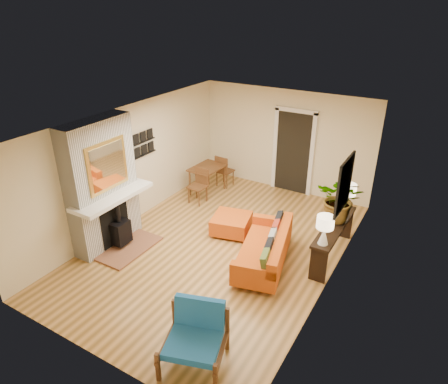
% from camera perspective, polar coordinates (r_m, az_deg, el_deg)
% --- Properties ---
extents(room_shell, '(6.50, 6.50, 6.50)m').
position_cam_1_polar(room_shell, '(9.55, 10.64, 5.20)').
color(room_shell, tan).
rests_on(room_shell, ground).
extents(fireplace, '(1.09, 1.68, 2.60)m').
position_cam_1_polar(fireplace, '(8.07, -16.81, 0.52)').
color(fireplace, white).
rests_on(fireplace, ground).
extents(sofa, '(1.22, 2.01, 0.74)m').
position_cam_1_polar(sofa, '(7.58, 6.22, -8.18)').
color(sofa, silver).
rests_on(sofa, ground).
extents(ottoman, '(0.92, 0.92, 0.39)m').
position_cam_1_polar(ottoman, '(8.55, 1.05, -4.47)').
color(ottoman, silver).
rests_on(ottoman, ground).
extents(blue_chair, '(1.03, 1.02, 0.87)m').
position_cam_1_polar(blue_chair, '(5.76, -4.03, -19.33)').
color(blue_chair, brown).
rests_on(blue_chair, ground).
extents(dining_table, '(0.74, 1.62, 0.86)m').
position_cam_1_polar(dining_table, '(10.14, -2.08, 2.79)').
color(dining_table, brown).
rests_on(dining_table, ground).
extents(console_table, '(0.34, 1.85, 0.72)m').
position_cam_1_polar(console_table, '(7.87, 15.44, -5.48)').
color(console_table, black).
rests_on(console_table, ground).
extents(lamp_near, '(0.30, 0.30, 0.54)m').
position_cam_1_polar(lamp_near, '(7.01, 14.20, -4.84)').
color(lamp_near, white).
rests_on(lamp_near, console_table).
extents(lamp_far, '(0.30, 0.30, 0.54)m').
position_cam_1_polar(lamp_far, '(8.29, 17.31, -0.21)').
color(lamp_far, white).
rests_on(lamp_far, console_table).
extents(houseplant, '(0.85, 0.74, 0.92)m').
position_cam_1_polar(houseplant, '(7.76, 16.32, -0.92)').
color(houseplant, '#1E5919').
rests_on(houseplant, console_table).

